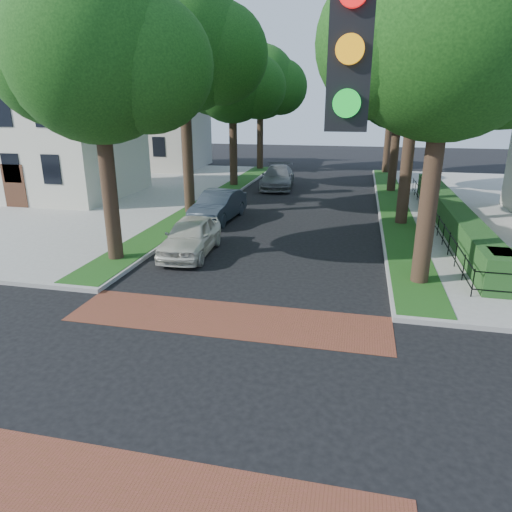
# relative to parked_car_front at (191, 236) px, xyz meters

# --- Properties ---
(ground) EXTENTS (120.00, 120.00, 0.00)m
(ground) POSITION_rel_parked_car_front_xyz_m (3.03, -8.51, -0.74)
(ground) COLOR black
(ground) RESTS_ON ground
(sidewalk_nw) EXTENTS (30.00, 30.00, 0.15)m
(sidewalk_nw) POSITION_rel_parked_car_front_xyz_m (-16.47, 10.49, -0.66)
(sidewalk_nw) COLOR gray
(sidewalk_nw) RESTS_ON ground
(crosswalk_far) EXTENTS (9.00, 2.20, 0.01)m
(crosswalk_far) POSITION_rel_parked_car_front_xyz_m (3.03, -5.31, -0.73)
(crosswalk_far) COLOR brown
(crosswalk_far) RESTS_ON ground
(crosswalk_near) EXTENTS (9.00, 2.20, 0.01)m
(crosswalk_near) POSITION_rel_parked_car_front_xyz_m (3.03, -11.71, -0.73)
(crosswalk_near) COLOR brown
(crosswalk_near) RESTS_ON ground
(grass_strip_ne) EXTENTS (1.60, 29.80, 0.02)m
(grass_strip_ne) POSITION_rel_parked_car_front_xyz_m (8.43, 10.59, -0.58)
(grass_strip_ne) COLOR #183F12
(grass_strip_ne) RESTS_ON sidewalk_ne
(grass_strip_nw) EXTENTS (1.60, 29.80, 0.02)m
(grass_strip_nw) POSITION_rel_parked_car_front_xyz_m (-2.37, 10.59, -0.58)
(grass_strip_nw) COLOR #183F12
(grass_strip_nw) RESTS_ON sidewalk_nw
(tree_right_near) EXTENTS (7.75, 6.67, 10.66)m
(tree_right_near) POSITION_rel_parked_car_front_xyz_m (8.64, -1.28, 6.89)
(tree_right_near) COLOR black
(tree_right_near) RESTS_ON sidewalk_ne
(tree_right_mid) EXTENTS (8.25, 7.09, 11.22)m
(tree_right_mid) POSITION_rel_parked_car_front_xyz_m (8.64, 6.74, 7.25)
(tree_right_mid) COLOR black
(tree_right_mid) RESTS_ON sidewalk_ne
(tree_right_far) EXTENTS (7.25, 6.23, 9.74)m
(tree_right_far) POSITION_rel_parked_car_front_xyz_m (8.63, 15.71, 6.17)
(tree_right_far) COLOR black
(tree_right_far) RESTS_ON sidewalk_ne
(tree_right_back) EXTENTS (7.50, 6.45, 10.20)m
(tree_right_back) POSITION_rel_parked_car_front_xyz_m (8.63, 24.72, 6.53)
(tree_right_back) COLOR black
(tree_right_back) RESTS_ON sidewalk_ne
(tree_left_near) EXTENTS (7.50, 6.45, 10.20)m
(tree_left_near) POSITION_rel_parked_car_front_xyz_m (-2.37, -1.28, 6.53)
(tree_left_near) COLOR black
(tree_left_near) RESTS_ON sidewalk_nw
(tree_left_mid) EXTENTS (8.00, 6.88, 11.48)m
(tree_left_mid) POSITION_rel_parked_car_front_xyz_m (-2.36, 6.73, 7.61)
(tree_left_mid) COLOR black
(tree_left_mid) RESTS_ON sidewalk_nw
(tree_left_far) EXTENTS (7.00, 6.02, 9.86)m
(tree_left_far) POSITION_rel_parked_car_front_xyz_m (-2.37, 15.70, 6.38)
(tree_left_far) COLOR black
(tree_left_far) RESTS_ON sidewalk_nw
(tree_left_back) EXTENTS (7.75, 6.66, 10.44)m
(tree_left_back) POSITION_rel_parked_car_front_xyz_m (-2.36, 24.72, 6.68)
(tree_left_back) COLOR black
(tree_left_back) RESTS_ON sidewalk_nw
(hedge_main_road) EXTENTS (1.00, 18.00, 1.20)m
(hedge_main_road) POSITION_rel_parked_car_front_xyz_m (10.73, 6.49, 0.01)
(hedge_main_road) COLOR #153D19
(hedge_main_road) RESTS_ON sidewalk_ne
(fence_main_road) EXTENTS (0.06, 18.00, 0.90)m
(fence_main_road) POSITION_rel_parked_car_front_xyz_m (9.93, 6.49, -0.14)
(fence_main_road) COLOR black
(fence_main_road) RESTS_ON sidewalk_ne
(house_left_near) EXTENTS (10.00, 9.00, 10.14)m
(house_left_near) POSITION_rel_parked_car_front_xyz_m (-12.46, 9.48, 4.30)
(house_left_near) COLOR beige
(house_left_near) RESTS_ON sidewalk_nw
(house_left_far) EXTENTS (10.00, 9.00, 10.14)m
(house_left_far) POSITION_rel_parked_car_front_xyz_m (-12.46, 23.48, 4.30)
(house_left_far) COLOR #B9B4A6
(house_left_far) RESTS_ON sidewalk_nw
(parked_car_front) EXTENTS (2.00, 4.42, 1.47)m
(parked_car_front) POSITION_rel_parked_car_front_xyz_m (0.00, 0.00, 0.00)
(parked_car_front) COLOR beige
(parked_car_front) RESTS_ON ground
(parked_car_middle) EXTENTS (1.93, 4.73, 1.52)m
(parked_car_middle) POSITION_rel_parked_car_front_xyz_m (-0.57, 5.54, 0.03)
(parked_car_middle) COLOR #202830
(parked_car_middle) RESTS_ON ground
(parked_car_rear) EXTENTS (2.66, 5.52, 1.55)m
(parked_car_rear) POSITION_rel_parked_car_front_xyz_m (0.73, 15.63, 0.04)
(parked_car_rear) COLOR slate
(parked_car_rear) RESTS_ON ground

